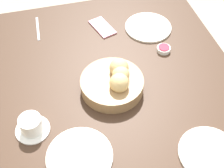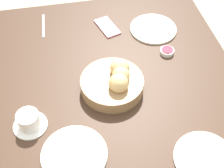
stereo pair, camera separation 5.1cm
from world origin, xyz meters
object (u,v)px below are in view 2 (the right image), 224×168
object	(u,v)px
bread_basket	(114,82)
knife_silver	(43,26)
jam_bowl_berry	(167,51)
coffee_cup	(29,121)
cell_phone	(107,27)
plate_near_right	(153,29)
plate_far_center	(74,154)
plate_near_left	(205,159)

from	to	relation	value
bread_basket	knife_silver	distance (m)	0.54
jam_bowl_berry	knife_silver	world-z (taller)	jam_bowl_berry
coffee_cup	cell_phone	size ratio (longest dim) A/B	0.77
plate_near_right	plate_far_center	xyz separation A→B (m)	(-0.60, 0.46, 0.00)
plate_near_right	plate_far_center	size ratio (longest dim) A/B	0.98
plate_near_right	plate_far_center	distance (m)	0.76
plate_near_left	knife_silver	distance (m)	0.98
bread_basket	jam_bowl_berry	xyz separation A→B (m)	(0.16, -0.28, -0.03)
coffee_cup	plate_near_left	bearing A→B (deg)	-113.56
knife_silver	plate_near_right	bearing A→B (deg)	-104.11
plate_far_center	jam_bowl_berry	distance (m)	0.64
plate_near_left	jam_bowl_berry	distance (m)	0.53
plate_near_right	knife_silver	distance (m)	0.54
plate_near_left	plate_far_center	distance (m)	0.45
plate_near_left	cell_phone	xyz separation A→B (m)	(0.76, 0.20, -0.00)
bread_basket	coffee_cup	distance (m)	0.36
plate_near_right	knife_silver	xyz separation A→B (m)	(0.13, 0.53, -0.00)
bread_basket	jam_bowl_berry	size ratio (longest dim) A/B	4.12
plate_near_right	jam_bowl_berry	xyz separation A→B (m)	(-0.17, -0.02, 0.01)
plate_far_center	plate_near_right	bearing A→B (deg)	-37.23
coffee_cup	knife_silver	world-z (taller)	coffee_cup
coffee_cup	plate_far_center	bearing A→B (deg)	-135.96
plate_near_right	coffee_cup	distance (m)	0.75
plate_far_center	coffee_cup	bearing A→B (deg)	44.04
bread_basket	plate_far_center	world-z (taller)	bread_basket
plate_near_left	plate_far_center	xyz separation A→B (m)	(0.10, 0.44, 0.00)
knife_silver	plate_far_center	bearing A→B (deg)	-174.61
bread_basket	coffee_cup	xyz separation A→B (m)	(-0.12, 0.34, -0.01)
plate_near_left	bread_basket	bearing A→B (deg)	33.28
plate_near_left	cell_phone	distance (m)	0.79
plate_far_center	knife_silver	distance (m)	0.74
plate_near_right	jam_bowl_berry	bearing A→B (deg)	-174.88
plate_far_center	cell_phone	size ratio (longest dim) A/B	1.40
bread_basket	cell_phone	size ratio (longest dim) A/B	1.55
bread_basket	plate_near_left	bearing A→B (deg)	-146.72
jam_bowl_berry	knife_silver	bearing A→B (deg)	60.68
bread_basket	coffee_cup	bearing A→B (deg)	109.06
bread_basket	cell_phone	bearing A→B (deg)	-6.49
bread_basket	plate_near_left	world-z (taller)	bread_basket
cell_phone	plate_near_left	bearing A→B (deg)	-165.26
plate_far_center	knife_silver	world-z (taller)	plate_far_center
plate_far_center	jam_bowl_berry	world-z (taller)	jam_bowl_berry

